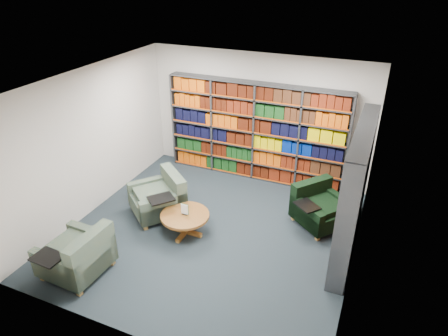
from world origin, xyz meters
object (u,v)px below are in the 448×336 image
at_px(chair_teal_left, 162,198).
at_px(chair_green_right, 318,208).
at_px(coffee_table, 185,218).
at_px(chair_teal_front, 80,257).

height_order(chair_teal_left, chair_green_right, chair_teal_left).
bearing_deg(coffee_table, chair_teal_left, 150.75).
height_order(chair_teal_left, chair_teal_front, chair_teal_left).
height_order(chair_teal_front, coffee_table, chair_teal_front).
relative_size(chair_green_right, coffee_table, 1.38).
xyz_separation_m(chair_green_right, coffee_table, (-2.15, -1.30, 0.02)).
xyz_separation_m(chair_teal_left, chair_teal_front, (-0.29, -2.00, -0.00)).
bearing_deg(chair_teal_front, chair_green_right, 42.31).
bearing_deg(chair_teal_left, coffee_table, -29.25).
height_order(chair_green_right, coffee_table, chair_green_right).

